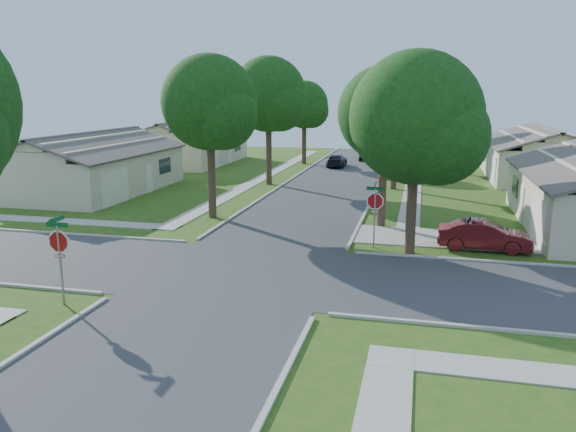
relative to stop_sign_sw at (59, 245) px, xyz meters
The scene contains 20 objects.
ground 6.95m from the stop_sign_sw, 45.00° to the left, with size 100.00×100.00×0.00m, color #285015.
road_ns 6.95m from the stop_sign_sw, 45.00° to the left, with size 7.00×100.00×0.02m, color #333335.
sidewalk_ne 32.61m from the stop_sign_sw, 70.62° to the left, with size 1.20×40.00×0.04m, color #9E9B91.
sidewalk_nw 30.80m from the stop_sign_sw, 92.61° to the left, with size 1.20×40.00×0.04m, color #9E9B91.
driveway 17.38m from the stop_sign_sw, 43.12° to the left, with size 8.80×3.60×0.05m, color #9E9B91.
stop_sign_sw is the anchor object (origin of this frame).
stop_sign_ne 13.29m from the stop_sign_sw, 45.00° to the left, with size 1.05×0.80×2.98m.
tree_e_near 17.04m from the stop_sign_sw, 55.41° to the left, with size 4.97×4.80×8.28m.
tree_e_mid 27.71m from the stop_sign_sw, 69.80° to the left, with size 5.59×5.40×9.21m.
tree_e_far 40.04m from the stop_sign_sw, 76.27° to the left, with size 5.17×5.00×8.72m.
tree_w_near 14.30m from the stop_sign_sw, 89.77° to the left, with size 5.38×5.20×8.97m.
tree_w_mid 26.09m from the stop_sign_sw, 89.87° to the left, with size 5.80×5.60×9.56m.
tree_w_far 38.86m from the stop_sign_sw, 89.93° to the left, with size 4.76×4.60×8.04m.
tree_ne_corner 14.64m from the stop_sign_sw, 38.84° to the left, with size 5.80×5.60×8.66m.
house_ne_far 39.55m from the stop_sign_sw, 58.45° to the left, with size 8.42×13.60×4.23m.
house_nw_near 22.71m from the stop_sign_sw, 119.83° to the left, with size 8.42×13.60×4.23m.
house_nw_far 38.40m from the stop_sign_sw, 107.10° to the left, with size 8.42×13.60×4.23m.
car_driveway 17.55m from the stop_sign_sw, 35.66° to the left, with size 1.39×4.00×1.32m, color #551114.
car_curb_east 43.53m from the stop_sign_sw, 82.21° to the left, with size 1.54×3.83×1.31m, color black.
car_curb_west 37.30m from the stop_sign_sw, 84.61° to the left, with size 1.63×4.00×1.16m, color black.
Camera 1 is at (6.64, -20.05, 6.89)m, focal length 35.00 mm.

